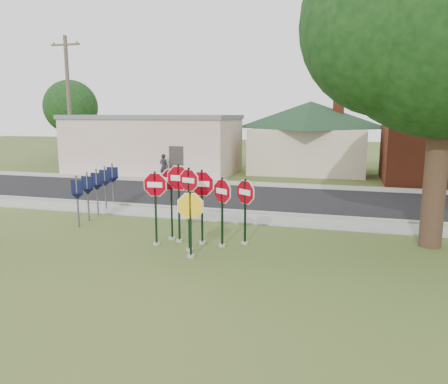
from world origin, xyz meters
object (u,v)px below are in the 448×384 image
(stop_sign_yellow, at_px, (190,216))
(pedestrian, at_px, (164,167))
(utility_pole_near, at_px, (69,104))
(stop_sign_left, at_px, (155,198))
(stop_sign_center, at_px, (189,198))

(stop_sign_yellow, bearing_deg, pedestrian, 116.40)
(stop_sign_yellow, bearing_deg, utility_pole_near, 133.97)
(stop_sign_left, height_order, pedestrian, stop_sign_left)
(stop_sign_yellow, distance_m, utility_pole_near, 20.99)
(stop_sign_center, xyz_separation_m, stop_sign_left, (-1.27, 0.30, -0.09))
(utility_pole_near, bearing_deg, stop_sign_center, -45.42)
(stop_sign_center, relative_size, stop_sign_yellow, 1.29)
(stop_sign_left, relative_size, utility_pole_near, 0.27)
(stop_sign_center, xyz_separation_m, stop_sign_yellow, (0.25, -0.57, -0.42))
(utility_pole_near, height_order, pedestrian, utility_pole_near)
(stop_sign_left, xyz_separation_m, pedestrian, (-5.43, 13.15, -0.70))
(stop_sign_center, height_order, utility_pole_near, utility_pole_near)
(stop_sign_yellow, bearing_deg, stop_sign_left, 150.41)
(stop_sign_left, distance_m, utility_pole_near, 19.29)
(stop_sign_yellow, height_order, utility_pole_near, utility_pole_near)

